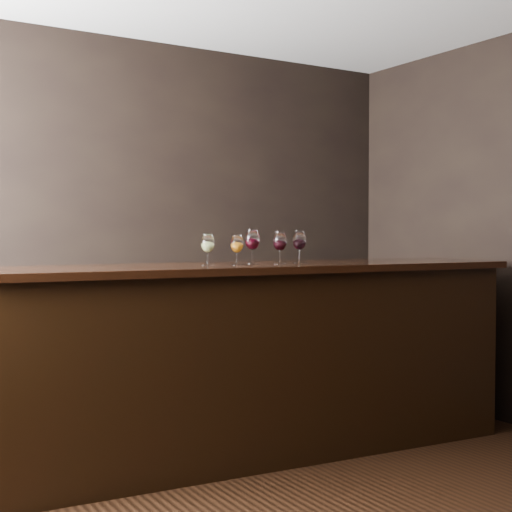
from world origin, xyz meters
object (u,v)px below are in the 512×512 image
bar_counter (258,363)px  glass_amber (237,244)px  glass_red_c (299,241)px  glass_red_a (252,240)px  glass_white (208,244)px  back_bar_shelf (125,355)px  glass_red_b (280,242)px

bar_counter → glass_amber: (-0.17, -0.04, 0.74)m
glass_red_c → glass_red_a: bearing=173.7°
glass_white → glass_amber: size_ratio=1.03×
glass_white → glass_red_a: 0.32m
glass_amber → glass_red_a: size_ratio=0.85×
back_bar_shelf → glass_amber: glass_amber is taller
back_bar_shelf → glass_red_a: (0.47, -0.97, 0.82)m
bar_counter → back_bar_shelf: size_ratio=1.15×
back_bar_shelf → bar_counter: bearing=-63.8°
bar_counter → glass_red_c: size_ratio=15.79×
glass_white → glass_red_c: bearing=-1.1°
bar_counter → glass_red_a: (-0.02, 0.03, 0.76)m
glass_amber → glass_red_b: glass_red_b is taller
bar_counter → back_bar_shelf: bearing=121.1°
bar_counter → glass_red_a: glass_red_a is taller
glass_red_c → glass_amber: bearing=-176.4°
back_bar_shelf → glass_amber: 1.35m
glass_white → bar_counter: bearing=-0.8°
back_bar_shelf → glass_amber: (0.32, -1.03, 0.80)m
glass_red_a → glass_red_c: glass_red_a is taller
glass_red_a → glass_white: bearing=-175.6°
glass_red_a → glass_amber: bearing=-155.8°
glass_amber → glass_white: bearing=166.7°
bar_counter → glass_white: (-0.34, 0.00, 0.74)m
glass_white → glass_red_a: bearing=4.4°
back_bar_shelf → glass_white: glass_white is taller
glass_white → glass_red_c: size_ratio=0.92×
glass_amber → back_bar_shelf: bearing=107.3°
bar_counter → back_bar_shelf: (-0.49, 1.00, -0.06)m
back_bar_shelf → glass_red_b: (0.63, -1.03, 0.81)m
glass_white → glass_red_c: (0.65, -0.01, 0.01)m
bar_counter → glass_red_c: (0.31, -0.01, 0.75)m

